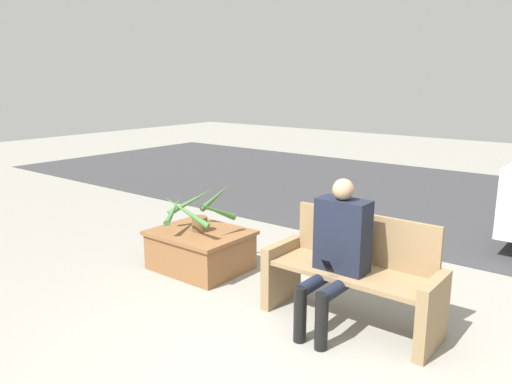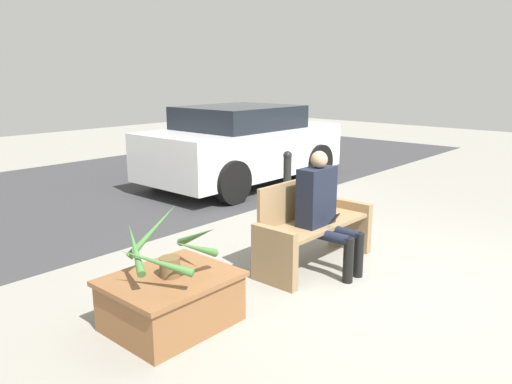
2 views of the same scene
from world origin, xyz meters
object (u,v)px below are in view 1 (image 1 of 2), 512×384
at_px(bench, 353,275).
at_px(potted_plant, 197,210).
at_px(planter_box, 200,248).
at_px(person_seated, 337,248).

height_order(bench, potted_plant, potted_plant).
relative_size(planter_box, potted_plant, 1.26).
bearing_deg(person_seated, bench, 70.28).
bearing_deg(planter_box, bench, -2.10).
bearing_deg(potted_plant, planter_box, 35.28).
bearing_deg(potted_plant, person_seated, -7.32).
bearing_deg(bench, planter_box, 177.90).
bearing_deg(planter_box, person_seated, -7.85).
xyz_separation_m(bench, person_seated, (-0.07, -0.18, 0.27)).
height_order(bench, person_seated, person_seated).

